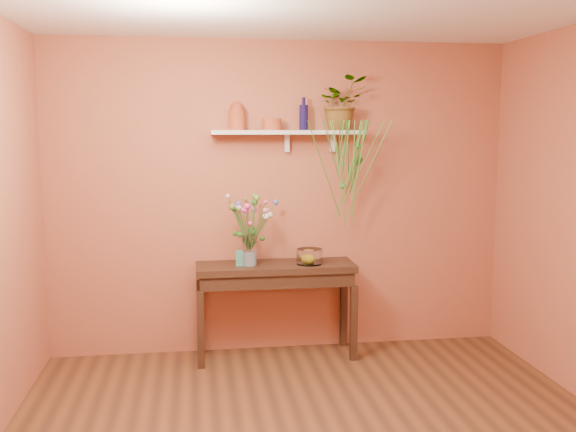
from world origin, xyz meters
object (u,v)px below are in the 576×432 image
object	(u,v)px
sideboard	(276,277)
glass_bowl	(309,257)
terracotta_jug	(237,117)
bouquet	(251,214)
spider_plant	(341,103)
glass_vase	(249,253)
blue_bottle	(304,117)

from	to	relation	value
sideboard	glass_bowl	distance (m)	0.34
terracotta_jug	bouquet	size ratio (longest dim) A/B	0.50
terracotta_jug	glass_bowl	xyz separation A→B (m)	(0.59, -0.18, -1.18)
spider_plant	glass_vase	xyz separation A→B (m)	(-0.81, -0.16, -1.24)
sideboard	glass_vase	bearing A→B (deg)	-171.23
glass_bowl	terracotta_jug	bearing A→B (deg)	162.69
terracotta_jug	blue_bottle	bearing A→B (deg)	-0.87
spider_plant	blue_bottle	bearing A→B (deg)	179.85
terracotta_jug	spider_plant	bearing A→B (deg)	-0.61
sideboard	blue_bottle	bearing A→B (deg)	25.62
terracotta_jug	glass_vase	world-z (taller)	terracotta_jug
spider_plant	bouquet	size ratio (longest dim) A/B	0.97
spider_plant	bouquet	xyz separation A→B (m)	(-0.79, -0.16, -0.92)
terracotta_jug	glass_bowl	world-z (taller)	terracotta_jug
spider_plant	sideboard	bearing A→B (deg)	-168.04
terracotta_jug	blue_bottle	world-z (taller)	blue_bottle
blue_bottle	bouquet	size ratio (longest dim) A/B	0.58
terracotta_jug	glass_vase	distance (m)	1.14
terracotta_jug	bouquet	xyz separation A→B (m)	(0.10, -0.17, -0.80)
spider_plant	glass_bowl	bearing A→B (deg)	-149.79
spider_plant	glass_bowl	distance (m)	1.34
glass_bowl	blue_bottle	bearing A→B (deg)	97.68
sideboard	glass_vase	distance (m)	0.32
spider_plant	glass_bowl	world-z (taller)	spider_plant
glass_vase	spider_plant	bearing A→B (deg)	11.07
blue_bottle	glass_bowl	distance (m)	1.19
blue_bottle	glass_bowl	size ratio (longest dim) A/B	1.27
blue_bottle	spider_plant	size ratio (longest dim) A/B	0.61
terracotta_jug	blue_bottle	distance (m)	0.57
glass_vase	terracotta_jug	bearing A→B (deg)	116.37
spider_plant	glass_vase	size ratio (longest dim) A/B	1.77
glass_vase	glass_bowl	xyz separation A→B (m)	(0.51, -0.02, -0.05)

